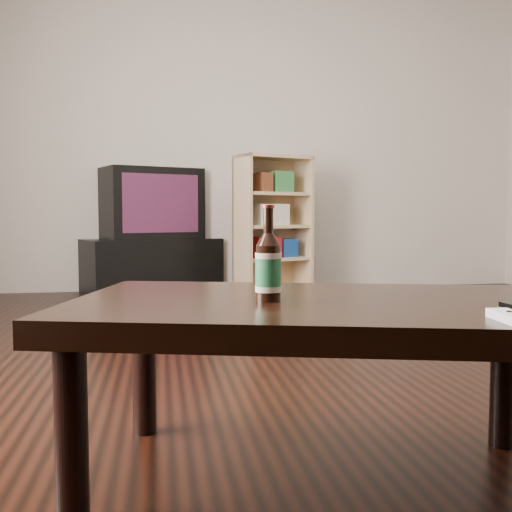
{
  "coord_description": "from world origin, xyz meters",
  "views": [
    {
      "loc": [
        -0.76,
        -2.25,
        0.66
      ],
      "look_at": [
        -0.54,
        -0.84,
        0.56
      ],
      "focal_mm": 42.0,
      "sensor_mm": 36.0,
      "label": 1
    }
  ],
  "objects": [
    {
      "name": "coffee_table",
      "position": [
        -0.38,
        -0.84,
        0.39
      ],
      "size": [
        1.35,
        0.99,
        0.45
      ],
      "rotation": [
        0.0,
        0.0,
        -0.26
      ],
      "color": "black",
      "rests_on": "floor"
    },
    {
      "name": "tv_stand",
      "position": [
        -0.84,
        2.99,
        0.22
      ],
      "size": [
        1.25,
        0.94,
        0.45
      ],
      "primitive_type": "cube",
      "rotation": [
        0.0,
        0.0,
        0.38
      ],
      "color": "black",
      "rests_on": "floor"
    },
    {
      "name": "bookshelf",
      "position": [
        0.12,
        2.49,
        0.59
      ],
      "size": [
        0.67,
        0.49,
        1.13
      ],
      "rotation": [
        0.0,
        0.0,
        0.39
      ],
      "color": "tan",
      "rests_on": "floor"
    },
    {
      "name": "floor",
      "position": [
        0.0,
        0.0,
        -0.01
      ],
      "size": [
        5.0,
        6.0,
        0.01
      ],
      "primitive_type": "cube",
      "color": "black",
      "rests_on": "ground"
    },
    {
      "name": "tv",
      "position": [
        -0.84,
        2.99,
        0.75
      ],
      "size": [
        0.93,
        0.76,
        0.6
      ],
      "rotation": [
        0.0,
        0.0,
        0.38
      ],
      "color": "black",
      "rests_on": "tv_stand"
    },
    {
      "name": "wall_back",
      "position": [
        0.0,
        3.01,
        1.35
      ],
      "size": [
        5.0,
        0.02,
        2.7
      ],
      "primitive_type": "cube",
      "color": "#B9ADA1",
      "rests_on": "ground"
    },
    {
      "name": "beer_bottle",
      "position": [
        -0.51,
        -0.84,
        0.53
      ],
      "size": [
        0.08,
        0.08,
        0.23
      ],
      "rotation": [
        0.0,
        0.0,
        0.39
      ],
      "color": "black",
      "rests_on": "coffee_table"
    }
  ]
}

